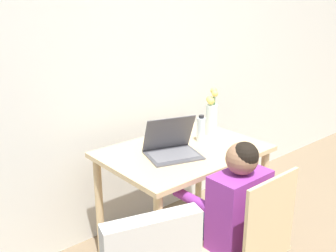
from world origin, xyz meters
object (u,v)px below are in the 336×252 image
(person_seated, at_px, (231,208))
(water_bottle, at_px, (201,129))
(chair_occupied, at_px, (247,246))
(laptop, at_px, (171,146))
(flower_vase, at_px, (212,115))

(person_seated, xyz_separation_m, water_bottle, (0.33, 0.56, 0.22))
(water_bottle, bearing_deg, chair_occupied, -115.94)
(person_seated, height_order, laptop, person_seated)
(person_seated, bearing_deg, water_bottle, -120.93)
(chair_occupied, bearing_deg, water_bottle, -116.17)
(person_seated, distance_m, flower_vase, 0.83)
(chair_occupied, relative_size, laptop, 2.36)
(person_seated, bearing_deg, chair_occupied, 90.00)
(flower_vase, xyz_separation_m, water_bottle, (-0.16, -0.06, -0.06))
(person_seated, relative_size, flower_vase, 3.05)
(chair_occupied, height_order, laptop, laptop)
(flower_vase, distance_m, water_bottle, 0.18)
(chair_occupied, bearing_deg, person_seated, -90.00)
(flower_vase, bearing_deg, chair_occupied, -123.54)
(water_bottle, bearing_deg, laptop, -171.42)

